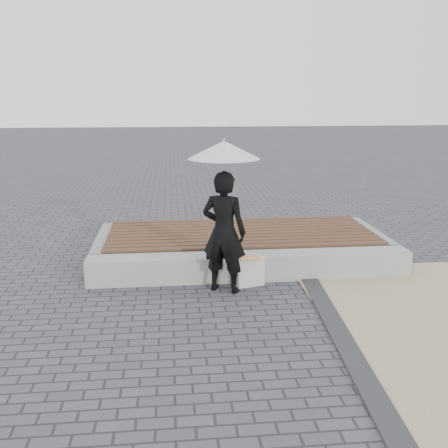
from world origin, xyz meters
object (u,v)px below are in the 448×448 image
(parasol, at_px, (224,150))
(canvas_tote, at_px, (249,271))
(woman, at_px, (224,232))
(handbag, at_px, (217,250))
(seating_ledge, at_px, (251,266))

(parasol, relative_size, canvas_tote, 2.87)
(woman, distance_m, handbag, 0.49)
(seating_ledge, relative_size, handbag, 15.24)
(seating_ledge, xyz_separation_m, handbag, (-0.54, -0.17, 0.32))
(parasol, bearing_deg, canvas_tote, 22.93)
(handbag, bearing_deg, canvas_tote, -17.88)
(woman, distance_m, canvas_tote, 0.79)
(parasol, bearing_deg, seating_ledge, 45.70)
(seating_ledge, xyz_separation_m, canvas_tote, (-0.07, -0.31, 0.02))
(seating_ledge, xyz_separation_m, parasol, (-0.47, -0.48, 1.85))
(seating_ledge, distance_m, woman, 0.96)
(seating_ledge, relative_size, canvas_tote, 11.28)
(woman, height_order, handbag, woman)
(canvas_tote, bearing_deg, parasol, -173.06)
(handbag, bearing_deg, woman, -77.65)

